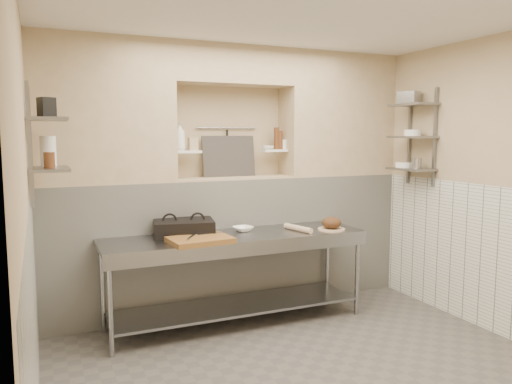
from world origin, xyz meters
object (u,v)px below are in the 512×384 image
bread_loaf (331,223)px  jug_left (48,151)px  cutting_board (200,240)px  rolling_pin (298,228)px  bottle_soap (180,136)px  prep_table (236,261)px  bowl_alcove (268,148)px  mixing_bowl (243,229)px  panini_press (184,228)px

bread_loaf → jug_left: size_ratio=0.80×
cutting_board → bread_loaf: (1.42, 0.04, 0.05)m
rolling_pin → bread_loaf: bearing=-14.2°
bottle_soap → jug_left: bearing=-158.4°
prep_table → cutting_board: bearing=-155.3°
prep_table → bowl_alcove: bowl_alcove is taller
bread_loaf → jug_left: bearing=175.8°
prep_table → jug_left: 1.99m
rolling_pin → jug_left: (-2.31, 0.11, 0.81)m
mixing_bowl → bread_loaf: (0.86, -0.30, 0.05)m
rolling_pin → jug_left: bearing=177.3°
cutting_board → jug_left: bearing=169.0°
bread_loaf → bowl_alcove: 1.10m
prep_table → mixing_bowl: mixing_bowl is taller
bread_loaf → rolling_pin: bearing=165.8°
rolling_pin → jug_left: 2.45m
rolling_pin → jug_left: size_ratio=1.51×
bread_loaf → bowl_alcove: size_ratio=1.51×
bottle_soap → jug_left: 1.36m
panini_press → cutting_board: bearing=-70.8°
panini_press → jug_left: (-1.19, -0.13, 0.76)m
rolling_pin → prep_table: bearing=174.4°
prep_table → bread_loaf: 1.06m
panini_press → bread_loaf: size_ratio=3.17×
mixing_bowl → bowl_alcove: 1.01m
prep_table → bread_loaf: (1.00, -0.15, 0.33)m
rolling_pin → cutting_board: bearing=-173.0°
rolling_pin → bread_loaf: size_ratio=1.89×
mixing_bowl → bottle_soap: size_ratio=0.68×
bread_loaf → bowl_alcove: (-0.40, 0.69, 0.76)m
mixing_bowl → bowl_alcove: bearing=40.3°
mixing_bowl → jug_left: bearing=-176.6°
mixing_bowl → rolling_pin: rolling_pin is taller
panini_press → rolling_pin: panini_press is taller
panini_press → bread_loaf: 1.51m
panini_press → mixing_bowl: panini_press is taller
prep_table → bread_loaf: bearing=-8.6°
panini_press → mixing_bowl: bearing=9.6°
mixing_bowl → jug_left: (-1.80, -0.11, 0.81)m
prep_table → rolling_pin: bearing=-5.6°
mixing_bowl → bowl_alcove: size_ratio=1.48×
bowl_alcove → jug_left: jug_left is taller
bottle_soap → jug_left: size_ratio=1.16×
bowl_alcove → jug_left: size_ratio=0.53×
bottle_soap → mixing_bowl: bearing=-36.1°
mixing_bowl → rolling_pin: 0.56m
bottle_soap → bowl_alcove: bottle_soap is taller
bottle_soap → bowl_alcove: 1.00m
cutting_board → bread_loaf: size_ratio=2.75×
rolling_pin → mixing_bowl: bearing=157.2°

